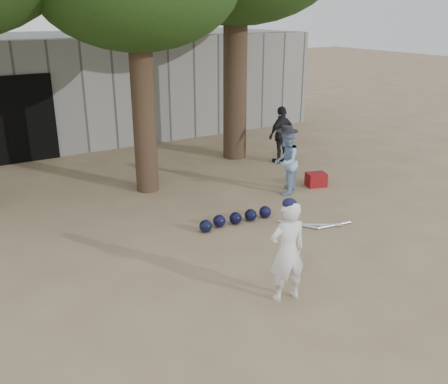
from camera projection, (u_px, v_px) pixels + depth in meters
ground at (224, 281)px, 7.23m from camera, size 70.00×70.00×0.00m
boy_player at (287, 251)px, 6.56m from camera, size 0.56×0.42×1.42m
spectator_blue at (286, 162)px, 10.47m from camera, size 0.85×0.83×1.38m
spectator_dark at (282, 135)px, 12.61m from camera, size 0.89×0.48×1.44m
red_bag at (316, 180)px, 11.07m from camera, size 0.49×0.43×0.30m
back_building at (46, 87)px, 15.00m from camera, size 16.00×5.24×3.00m
helmet_row at (236, 218)px, 9.11m from camera, size 1.51×0.31×0.23m
bat_pile at (316, 225)px, 9.05m from camera, size 1.12×0.78×0.06m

